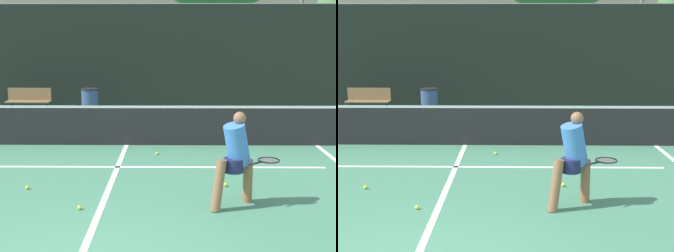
# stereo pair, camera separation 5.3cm
# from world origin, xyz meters

# --- Properties ---
(court_service_line) EXTENTS (8.25, 0.10, 0.01)m
(court_service_line) POSITION_xyz_m (0.00, 4.46, 0.00)
(court_service_line) COLOR white
(court_service_line) RESTS_ON ground
(court_center_mark) EXTENTS (0.10, 5.90, 0.01)m
(court_center_mark) POSITION_xyz_m (0.00, 3.35, 0.00)
(court_center_mark) COLOR white
(court_center_mark) RESTS_ON ground
(net) EXTENTS (11.09, 0.09, 1.07)m
(net) POSITION_xyz_m (0.00, 6.30, 0.51)
(net) COLOR slate
(net) RESTS_ON ground
(fence_back) EXTENTS (24.00, 0.06, 3.58)m
(fence_back) POSITION_xyz_m (0.00, 11.70, 1.78)
(fence_back) COLOR black
(fence_back) RESTS_ON ground
(player_practicing) EXTENTS (1.18, 0.67, 1.47)m
(player_practicing) POSITION_xyz_m (2.06, 2.38, 0.79)
(player_practicing) COLOR #8C6042
(player_practicing) RESTS_ON ground
(tennis_ball_scattered_0) EXTENTS (0.07, 0.07, 0.07)m
(tennis_ball_scattered_0) POSITION_xyz_m (-0.31, 2.19, 0.03)
(tennis_ball_scattered_0) COLOR #D1E033
(tennis_ball_scattered_0) RESTS_ON ground
(tennis_ball_scattered_3) EXTENTS (0.07, 0.07, 0.07)m
(tennis_ball_scattered_3) POSITION_xyz_m (-1.39, 3.11, 0.03)
(tennis_ball_scattered_3) COLOR #D1E033
(tennis_ball_scattered_3) RESTS_ON ground
(tennis_ball_scattered_4) EXTENTS (0.07, 0.07, 0.07)m
(tennis_ball_scattered_4) POSITION_xyz_m (2.02, 3.29, 0.03)
(tennis_ball_scattered_4) COLOR #D1E033
(tennis_ball_scattered_4) RESTS_ON ground
(tennis_ball_scattered_5) EXTENTS (0.07, 0.07, 0.07)m
(tennis_ball_scattered_5) POSITION_xyz_m (0.75, 5.40, 0.03)
(tennis_ball_scattered_5) COLOR #D1E033
(tennis_ball_scattered_5) RESTS_ON ground
(tennis_ball_scattered_6) EXTENTS (0.07, 0.07, 0.07)m
(tennis_ball_scattered_6) POSITION_xyz_m (2.43, 4.59, 0.03)
(tennis_ball_scattered_6) COLOR #D1E033
(tennis_ball_scattered_6) RESTS_ON ground
(courtside_bench) EXTENTS (1.41, 0.41, 0.86)m
(courtside_bench) POSITION_xyz_m (-3.54, 10.38, 0.46)
(courtside_bench) COLOR olive
(courtside_bench) RESTS_ON ground
(trash_bin) EXTENTS (0.57, 0.57, 0.85)m
(trash_bin) POSITION_xyz_m (-1.57, 10.43, 0.43)
(trash_bin) COLOR #384C7F
(trash_bin) RESTS_ON ground
(parked_car) EXTENTS (1.64, 4.67, 1.38)m
(parked_car) POSITION_xyz_m (-4.07, 14.96, 0.58)
(parked_car) COLOR silver
(parked_car) RESTS_ON ground
(building_far) EXTENTS (36.00, 2.40, 5.25)m
(building_far) POSITION_xyz_m (0.00, 24.35, 2.63)
(building_far) COLOR gray
(building_far) RESTS_ON ground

